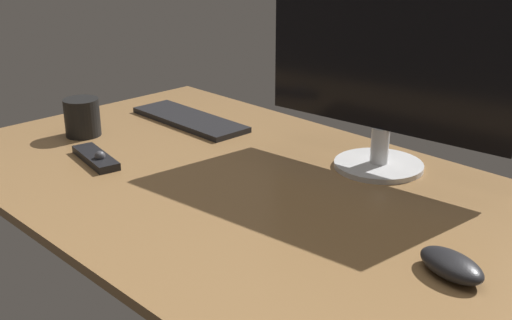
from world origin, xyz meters
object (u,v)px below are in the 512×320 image
keyboard (190,119)px  coffee_mug (82,117)px  monitor (385,69)px  computer_mouse (451,265)px  media_remote (96,158)px

keyboard → coffee_mug: bearing=-110.7°
keyboard → monitor: bearing=9.8°
computer_mouse → media_remote: computer_mouse is taller
computer_mouse → coffee_mug: bearing=-162.6°
computer_mouse → coffee_mug: coffee_mug is taller
computer_mouse → media_remote: 83.01cm
keyboard → computer_mouse: size_ratio=3.02×
monitor → media_remote: (-46.93, -42.75, -21.24)cm
monitor → coffee_mug: (-65.43, -35.02, -17.47)cm
monitor → media_remote: bearing=-143.6°
coffee_mug → keyboard: bearing=68.8°
media_remote → keyboard: bearing=114.0°
computer_mouse → coffee_mug: (-100.47, -5.40, 2.95)cm
keyboard → media_remote: bearing=-75.5°
keyboard → computer_mouse: computer_mouse is taller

